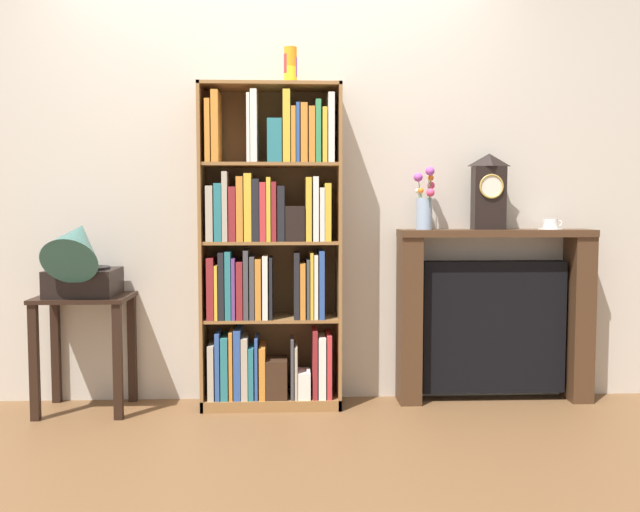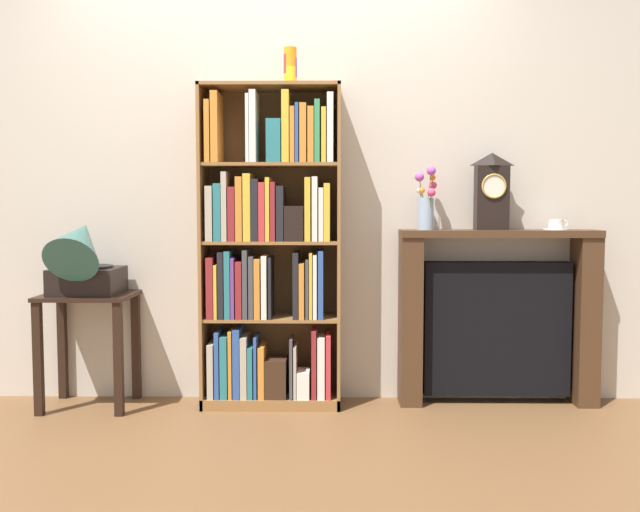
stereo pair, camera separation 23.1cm
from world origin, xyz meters
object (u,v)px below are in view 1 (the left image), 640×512
fireplace_mantel (493,316)px  flower_vase (425,205)px  bookshelf (269,259)px  gramophone (79,259)px  mantel_clock (489,191)px  cup_stack (290,66)px  teacup_with_saucer (551,225)px  side_table_left (85,328)px

fireplace_mantel → flower_vase: flower_vase is taller
bookshelf → fireplace_mantel: bookshelf is taller
bookshelf → gramophone: size_ratio=3.56×
bookshelf → flower_vase: size_ratio=5.04×
bookshelf → flower_vase: 0.92m
fireplace_mantel → mantel_clock: mantel_clock is taller
cup_stack → mantel_clock: (1.11, 0.06, -0.67)m
cup_stack → gramophone: cup_stack is taller
bookshelf → teacup_with_saucer: size_ratio=12.78×
gramophone → flower_vase: bearing=5.0°
fireplace_mantel → teacup_with_saucer: size_ratio=7.92×
flower_vase → teacup_with_saucer: flower_vase is taller
mantel_clock → cup_stack: bearing=-177.0°
fireplace_mantel → mantel_clock: bearing=-155.5°
fireplace_mantel → teacup_with_saucer: (0.31, -0.02, 0.52)m
side_table_left → gramophone: (0.00, -0.07, 0.38)m
bookshelf → gramophone: (-1.00, -0.12, 0.01)m
flower_vase → mantel_clock: bearing=-0.3°
side_table_left → flower_vase: bearing=2.8°
bookshelf → flower_vase: bookshelf is taller
side_table_left → gramophone: bearing=-90.0°
gramophone → fireplace_mantel: gramophone is taller
flower_vase → gramophone: bearing=-175.0°
side_table_left → fireplace_mantel: fireplace_mantel is taller
side_table_left → teacup_with_saucer: teacup_with_saucer is taller
bookshelf → mantel_clock: 1.29m
cup_stack → teacup_with_saucer: (1.47, 0.06, -0.86)m
fireplace_mantel → flower_vase: 0.76m
cup_stack → fireplace_mantel: 1.80m
bookshelf → fireplace_mantel: bearing=2.9°
cup_stack → flower_vase: cup_stack is taller
mantel_clock → flower_vase: 0.37m
gramophone → flower_vase: 1.90m
side_table_left → fireplace_mantel: (2.27, 0.11, 0.03)m
side_table_left → mantel_clock: 2.35m
gramophone → teacup_with_saucer: bearing=3.6°
mantel_clock → flower_vase: size_ratio=1.21×
side_table_left → flower_vase: 1.98m
fireplace_mantel → bookshelf: bearing=-177.1°
bookshelf → fireplace_mantel: 1.32m
cup_stack → fireplace_mantel: bearing=3.9°
fireplace_mantel → teacup_with_saucer: teacup_with_saucer is taller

